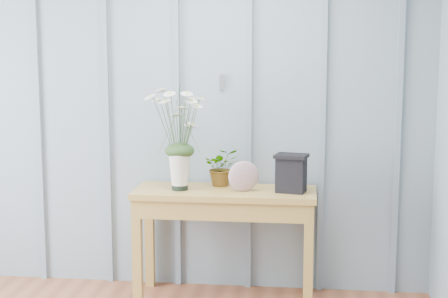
# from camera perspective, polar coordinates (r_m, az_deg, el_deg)

# --- Properties ---
(sideboard) EXTENTS (1.20, 0.45, 0.75)m
(sideboard) POSITION_cam_1_polar(r_m,az_deg,el_deg) (4.56, 0.07, -4.81)
(sideboard) COLOR #AC853B
(sideboard) RESTS_ON ground
(daisy_vase) EXTENTS (0.48, 0.36, 0.67)m
(daisy_vase) POSITION_cam_1_polar(r_m,az_deg,el_deg) (4.47, -3.74, 1.91)
(daisy_vase) COLOR black
(daisy_vase) RESTS_ON sideboard
(spider_plant) EXTENTS (0.27, 0.25, 0.26)m
(spider_plant) POSITION_cam_1_polar(r_m,az_deg,el_deg) (4.64, -0.20, -1.50)
(spider_plant) COLOR #203E1A
(spider_plant) RESTS_ON sideboard
(felt_disc_vessel) EXTENTS (0.21, 0.11, 0.20)m
(felt_disc_vessel) POSITION_cam_1_polar(r_m,az_deg,el_deg) (4.46, 1.64, -2.28)
(felt_disc_vessel) COLOR #81455D
(felt_disc_vessel) RESTS_ON sideboard
(carved_box) EXTENTS (0.23, 0.20, 0.25)m
(carved_box) POSITION_cam_1_polar(r_m,az_deg,el_deg) (4.46, 5.61, -1.98)
(carved_box) COLOR black
(carved_box) RESTS_ON sideboard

